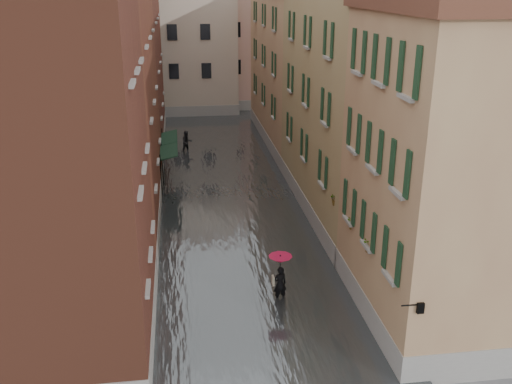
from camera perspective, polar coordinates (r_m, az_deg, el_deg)
ground at (r=23.99m, az=-0.21°, el=-10.77°), size 120.00×120.00×0.00m
floodwater at (r=35.65m, az=-2.97°, el=0.18°), size 10.00×60.00×0.20m
building_left_near at (r=19.75m, az=-19.99°, el=1.69°), size 6.00×8.00×13.00m
building_left_mid at (r=30.29m, az=-15.94°, el=7.88°), size 6.00×14.00×12.50m
building_left_far at (r=44.88m, az=-13.59°, el=12.94°), size 6.00×16.00×14.00m
building_right_near at (r=21.80m, az=19.08°, el=1.43°), size 6.00×8.00×11.50m
building_right_mid at (r=31.46m, az=10.44°, el=9.24°), size 6.00×14.00×13.00m
building_right_far at (r=45.88m, az=4.60°, el=12.01°), size 6.00×16.00×11.50m
building_end_cream at (r=58.64m, az=-8.31°, el=14.44°), size 12.00×9.00×13.00m
building_end_pink at (r=61.30m, az=0.42°, el=14.42°), size 10.00×9.00×12.00m
awning_near at (r=35.58m, az=-8.77°, el=3.94°), size 1.09×3.13×2.80m
awning_far at (r=38.69m, az=-8.73°, el=5.29°), size 1.09×3.28×2.80m
wall_lantern at (r=18.55m, az=16.00°, el=-11.00°), size 0.71×0.22×0.35m
window_planters at (r=23.54m, az=9.66°, el=-2.14°), size 0.59×5.59×0.84m
pedestrian_main at (r=23.33m, az=2.42°, el=-8.15°), size 0.97×0.97×2.06m
pedestrian_far at (r=43.66m, az=-6.92°, el=4.95°), size 1.04×0.93×1.76m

